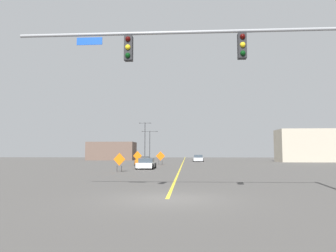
{
  "coord_description": "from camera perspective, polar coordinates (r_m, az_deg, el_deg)",
  "views": [
    {
      "loc": [
        0.81,
        -12.6,
        1.86
      ],
      "look_at": [
        -0.95,
        15.94,
        4.29
      ],
      "focal_mm": 33.26,
      "sensor_mm": 36.0,
      "label": 1
    }
  ],
  "objects": [
    {
      "name": "ground",
      "position": [
        12.76,
        -0.15,
        -13.23
      ],
      "size": [
        209.68,
        209.68,
        0.0
      ],
      "primitive_type": "plane",
      "color": "#4C4947"
    },
    {
      "name": "road_centre_stripe",
      "position": [
        70.87,
        2.89,
        -6.36
      ],
      "size": [
        0.16,
        116.49,
        0.01
      ],
      "color": "yellow",
      "rests_on": "ground"
    },
    {
      "name": "traffic_signal_assembly",
      "position": [
        13.31,
        13.3,
        11.42
      ],
      "size": [
        14.22,
        0.44,
        7.29
      ],
      "color": "gray",
      "rests_on": "ground"
    },
    {
      "name": "street_lamp_near_left",
      "position": [
        91.12,
        -3.36,
        -2.93
      ],
      "size": [
        4.73,
        0.24,
        8.16
      ],
      "color": "black",
      "rests_on": "ground"
    },
    {
      "name": "street_lamp_far_right",
      "position": [
        78.77,
        -4.25,
        -2.24
      ],
      "size": [
        3.05,
        0.24,
        9.44
      ],
      "color": "black",
      "rests_on": "ground"
    },
    {
      "name": "construction_sign_left_shoulder",
      "position": [
        48.05,
        -1.39,
        -5.6
      ],
      "size": [
        1.4,
        0.26,
        2.02
      ],
      "color": "orange",
      "rests_on": "ground"
    },
    {
      "name": "construction_sign_median_far",
      "position": [
        30.44,
        -8.9,
        -6.2
      ],
      "size": [
        1.2,
        0.3,
        1.81
      ],
      "color": "orange",
      "rests_on": "ground"
    },
    {
      "name": "construction_sign_median_near",
      "position": [
        41.52,
        -5.61,
        -5.61
      ],
      "size": [
        1.21,
        0.34,
        2.04
      ],
      "color": "orange",
      "rests_on": "ground"
    },
    {
      "name": "car_orange_passing",
      "position": [
        45.92,
        -4.53,
        -6.39
      ],
      "size": [
        2.1,
        4.0,
        1.31
      ],
      "color": "orange",
      "rests_on": "ground"
    },
    {
      "name": "car_white_distant",
      "position": [
        35.67,
        -4.02,
        -6.94
      ],
      "size": [
        2.0,
        3.87,
        1.21
      ],
      "color": "white",
      "rests_on": "ground"
    },
    {
      "name": "car_silver_near",
      "position": [
        63.87,
        5.59,
        -5.95
      ],
      "size": [
        2.28,
        4.1,
        1.38
      ],
      "color": "#B7BABF",
      "rests_on": "ground"
    },
    {
      "name": "roadside_building_east",
      "position": [
        67.31,
        24.25,
        -3.3
      ],
      "size": [
        11.63,
        5.71,
        6.4
      ],
      "color": "#B2A893",
      "rests_on": "ground"
    },
    {
      "name": "roadside_building_west",
      "position": [
        77.52,
        -10.25,
        -4.54
      ],
      "size": [
        11.2,
        6.44,
        4.39
      ],
      "color": "brown",
      "rests_on": "ground"
    }
  ]
}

